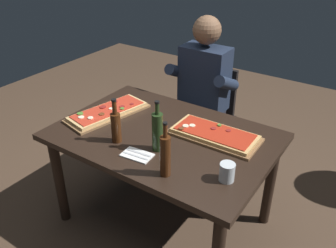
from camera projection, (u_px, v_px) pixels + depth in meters
name	position (u px, v px, depth m)	size (l,w,h in m)	color
ground_plane	(164.00, 219.00, 2.68)	(6.40, 6.40, 0.00)	#4C3828
dining_table	(164.00, 146.00, 2.36)	(1.40, 0.96, 0.74)	black
pizza_rectangular_front	(214.00, 134.00, 2.27)	(0.57, 0.28, 0.05)	brown
pizza_rectangular_left	(107.00, 112.00, 2.54)	(0.36, 0.63, 0.05)	olive
wine_bottle_dark	(116.00, 126.00, 2.19)	(0.06, 0.06, 0.29)	#47230F
oil_bottle_amber	(157.00, 131.00, 2.10)	(0.07, 0.07, 0.32)	#233819
vinegar_bottle_green	(165.00, 155.00, 1.88)	(0.06, 0.06, 0.32)	#47230F
tumbler_near_camera	(227.00, 172.00, 1.88)	(0.08, 0.08, 0.10)	silver
napkin_cutlery_set	(137.00, 155.00, 2.10)	(0.19, 0.13, 0.01)	white
diner_chair	(207.00, 112.00, 3.13)	(0.44, 0.44, 0.87)	black
seated_diner	(201.00, 90.00, 2.91)	(0.53, 0.41, 1.33)	#23232D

